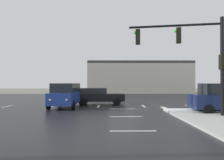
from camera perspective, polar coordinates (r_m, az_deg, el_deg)
ground_plane at (r=19.62m, az=2.37°, el=-6.85°), size 120.00×120.00×0.00m
road_asphalt at (r=19.62m, az=2.37°, el=-6.82°), size 44.00×44.00×0.02m
snow_strip_curbside at (r=16.72m, az=20.64°, el=-7.29°), size 4.00×1.60×0.06m
lane_markings at (r=18.36m, az=6.38°, el=-7.20°), size 36.15×36.15×0.01m
traffic_signal_mast at (r=14.56m, az=20.58°, el=7.33°), size 5.66×1.33×5.92m
strip_building_background at (r=46.02m, az=6.91°, el=0.63°), size 20.52×8.00×6.34m
suv_blue at (r=19.14m, az=-11.79°, el=-3.71°), size 2.33×4.90×2.03m
sedan_black at (r=21.10m, az=-3.51°, el=-4.09°), size 4.63×2.27×1.58m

